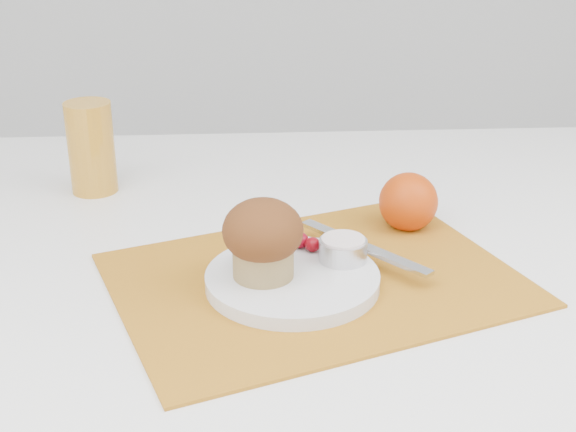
{
  "coord_description": "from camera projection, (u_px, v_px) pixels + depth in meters",
  "views": [
    {
      "loc": [
        -0.05,
        -0.85,
        1.17
      ],
      "look_at": [
        -0.0,
        -0.01,
        0.8
      ],
      "focal_mm": 50.0,
      "sensor_mm": 36.0,
      "label": 1
    }
  ],
  "objects": [
    {
      "name": "butter_knife",
      "position": [
        364.0,
        247.0,
        0.9
      ],
      "size": [
        0.13,
        0.15,
        0.0
      ],
      "primitive_type": "cube",
      "rotation": [
        0.0,
        0.0,
        -0.86
      ],
      "color": "#BABDC3",
      "rests_on": "plate"
    },
    {
      "name": "raspberry_near",
      "position": [
        300.0,
        240.0,
        0.9
      ],
      "size": [
        0.02,
        0.02,
        0.02
      ],
      "primitive_type": "ellipsoid",
      "color": "#54020C",
      "rests_on": "plate"
    },
    {
      "name": "muffin",
      "position": [
        263.0,
        237.0,
        0.83
      ],
      "size": [
        0.08,
        0.08,
        0.09
      ],
      "color": "#9D804C",
      "rests_on": "plate"
    },
    {
      "name": "juice_glass",
      "position": [
        91.0,
        148.0,
        1.09
      ],
      "size": [
        0.07,
        0.07,
        0.13
      ],
      "primitive_type": "cylinder",
      "rotation": [
        0.0,
        0.0,
        -0.05
      ],
      "color": "orange",
      "rests_on": "table"
    },
    {
      "name": "ramekin",
      "position": [
        343.0,
        250.0,
        0.88
      ],
      "size": [
        0.06,
        0.06,
        0.02
      ],
      "primitive_type": "cylinder",
      "rotation": [
        0.0,
        0.0,
        -0.04
      ],
      "color": "silver",
      "rests_on": "plate"
    },
    {
      "name": "raspberry_far",
      "position": [
        312.0,
        244.0,
        0.9
      ],
      "size": [
        0.02,
        0.02,
        0.02
      ],
      "primitive_type": "ellipsoid",
      "color": "#590209",
      "rests_on": "plate"
    },
    {
      "name": "orange",
      "position": [
        408.0,
        202.0,
        0.98
      ],
      "size": [
        0.07,
        0.07,
        0.07
      ],
      "primitive_type": "sphere",
      "color": "#C43E06",
      "rests_on": "table"
    },
    {
      "name": "placemat",
      "position": [
        315.0,
        280.0,
        0.87
      ],
      "size": [
        0.51,
        0.44,
        0.0
      ],
      "primitive_type": "cube",
      "rotation": [
        0.0,
        0.0,
        0.35
      ],
      "color": "#AC6A17",
      "rests_on": "table"
    },
    {
      "name": "cream",
      "position": [
        343.0,
        241.0,
        0.87
      ],
      "size": [
        0.05,
        0.05,
        0.01
      ],
      "primitive_type": "cylinder",
      "rotation": [
        0.0,
        0.0,
        0.12
      ],
      "color": "silver",
      "rests_on": "ramekin"
    },
    {
      "name": "plate",
      "position": [
        292.0,
        279.0,
        0.85
      ],
      "size": [
        0.21,
        0.21,
        0.01
      ],
      "primitive_type": "cylinder",
      "rotation": [
        0.0,
        0.0,
        0.12
      ],
      "color": "silver",
      "rests_on": "placemat"
    }
  ]
}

